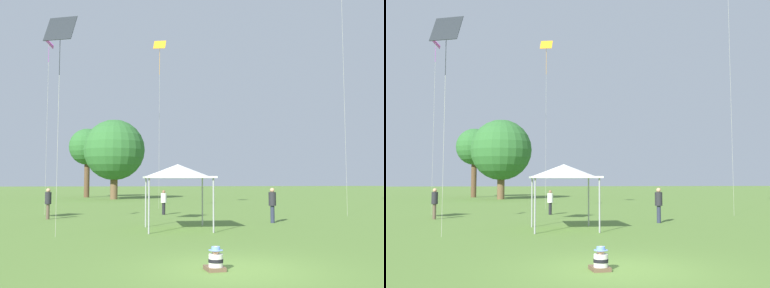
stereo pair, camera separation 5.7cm
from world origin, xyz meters
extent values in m
plane|color=#567A33|center=(0.00, 0.00, 0.00)|extent=(300.00, 300.00, 0.00)
cube|color=brown|center=(-0.50, -0.01, 0.05)|extent=(0.51, 0.60, 0.10)
cylinder|color=silver|center=(-0.49, -0.10, 0.25)|extent=(0.39, 0.39, 0.31)
cylinder|color=black|center=(-0.49, -0.10, 0.25)|extent=(0.41, 0.41, 0.09)
sphere|color=tan|center=(-0.49, -0.10, 0.50)|extent=(0.21, 0.21, 0.21)
cylinder|color=#6B8ED1|center=(-0.49, -0.10, 0.50)|extent=(0.35, 0.35, 0.01)
cylinder|color=#6B8ED1|center=(-0.49, -0.10, 0.54)|extent=(0.21, 0.21, 0.09)
cylinder|color=brown|center=(-7.34, 15.25, 0.43)|extent=(0.25, 0.25, 0.85)
cylinder|color=#232328|center=(-7.34, 15.25, 1.19)|extent=(0.46, 0.46, 0.67)
sphere|color=tan|center=(-7.34, 15.25, 1.62)|extent=(0.23, 0.23, 0.23)
cylinder|color=#282D42|center=(4.58, 11.63, 0.44)|extent=(0.24, 0.24, 0.88)
cylinder|color=#232328|center=(4.58, 11.63, 1.23)|extent=(0.43, 0.43, 0.70)
sphere|color=tan|center=(4.58, 11.63, 1.68)|extent=(0.24, 0.24, 0.24)
cylinder|color=black|center=(-0.66, 17.82, 0.38)|extent=(0.25, 0.25, 0.76)
cylinder|color=silver|center=(-0.66, 17.82, 1.06)|extent=(0.45, 0.45, 0.60)
sphere|color=brown|center=(-0.66, 17.82, 1.45)|extent=(0.21, 0.21, 0.21)
cube|color=white|center=(-0.57, 9.03, 2.33)|extent=(3.09, 3.09, 0.08)
cone|color=white|center=(-0.57, 9.03, 2.64)|extent=(2.93, 2.93, 0.54)
cylinder|color=#99999E|center=(-1.96, 10.35, 1.14)|extent=(0.07, 0.07, 2.29)
cylinder|color=#99999E|center=(0.74, 10.42, 1.14)|extent=(0.07, 0.07, 2.29)
cylinder|color=#99999E|center=(-1.89, 7.64, 1.14)|extent=(0.07, 0.07, 2.29)
cylinder|color=#99999E|center=(0.81, 7.71, 1.14)|extent=(0.07, 0.07, 2.29)
cube|color=#B738C6|center=(-8.15, 18.51, 11.13)|extent=(0.72, 0.89, 0.57)
cylinder|color=#B738C6|center=(-8.15, 18.51, 10.35)|extent=(0.02, 0.02, 1.00)
cylinder|color=#BCB7A8|center=(-8.15, 18.51, 5.57)|extent=(0.01, 0.01, 11.12)
cylinder|color=#BCB7A8|center=(10.54, 15.49, 10.83)|extent=(0.01, 0.01, 21.65)
cube|color=#1E2328|center=(-5.51, 7.08, 8.28)|extent=(1.33, 0.92, 1.11)
cylinder|color=#1E2328|center=(-5.51, 7.08, 7.12)|extent=(0.02, 0.02, 1.47)
cylinder|color=#BCB7A8|center=(-5.51, 7.08, 4.14)|extent=(0.01, 0.01, 8.28)
cube|color=orange|center=(-0.69, 23.58, 12.83)|extent=(1.04, 0.76, 0.78)
cylinder|color=orange|center=(-0.69, 23.58, 11.47)|extent=(0.02, 0.02, 2.07)
cylinder|color=#BCB7A8|center=(-0.69, 23.58, 6.42)|extent=(0.01, 0.01, 12.83)
cylinder|color=brown|center=(-4.95, 41.51, 1.89)|extent=(0.84, 0.84, 3.77)
sphere|color=#2D662D|center=(-4.95, 41.51, 5.70)|extent=(7.01, 7.01, 7.01)
cylinder|color=brown|center=(-8.70, 47.90, 2.61)|extent=(0.68, 0.68, 5.21)
sphere|color=#2D662D|center=(-8.70, 47.90, 6.50)|extent=(4.68, 4.68, 4.68)
camera|label=1|loc=(-2.43, -11.02, 2.20)|focal=42.00mm
camera|label=2|loc=(-2.37, -11.02, 2.20)|focal=42.00mm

